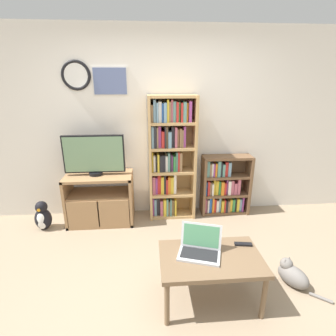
% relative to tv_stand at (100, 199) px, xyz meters
% --- Properties ---
extents(ground_plane, '(18.00, 18.00, 0.00)m').
position_rel_tv_stand_xyz_m(ground_plane, '(0.84, -1.48, -0.35)').
color(ground_plane, gray).
extents(wall_back, '(6.45, 0.09, 2.60)m').
position_rel_tv_stand_xyz_m(wall_back, '(0.83, 0.31, 0.96)').
color(wall_back, silver).
rests_on(wall_back, ground_plane).
extents(tv_stand, '(0.90, 0.47, 0.70)m').
position_rel_tv_stand_xyz_m(tv_stand, '(0.00, 0.00, 0.00)').
color(tv_stand, '#9E754C').
rests_on(tv_stand, ground_plane).
extents(television, '(0.80, 0.18, 0.54)m').
position_rel_tv_stand_xyz_m(television, '(-0.03, 0.03, 0.63)').
color(television, black).
rests_on(television, tv_stand).
extents(bookshelf_tall, '(0.65, 0.30, 1.73)m').
position_rel_tv_stand_xyz_m(bookshelf_tall, '(0.97, 0.13, 0.55)').
color(bookshelf_tall, tan).
rests_on(bookshelf_tall, ground_plane).
extents(bookshelf_short, '(0.71, 0.26, 0.89)m').
position_rel_tv_stand_xyz_m(bookshelf_short, '(1.77, 0.15, 0.06)').
color(bookshelf_short, brown).
rests_on(bookshelf_short, ground_plane).
extents(coffee_table, '(0.89, 0.55, 0.47)m').
position_rel_tv_stand_xyz_m(coffee_table, '(1.20, -1.48, 0.06)').
color(coffee_table, brown).
rests_on(coffee_table, ground_plane).
extents(laptop, '(0.42, 0.36, 0.24)m').
position_rel_tv_stand_xyz_m(laptop, '(1.12, -1.42, 0.18)').
color(laptop, '#B7BABC').
rests_on(laptop, coffee_table).
extents(remote_near_laptop, '(0.16, 0.07, 0.02)m').
position_rel_tv_stand_xyz_m(remote_near_laptop, '(1.54, -1.34, 0.12)').
color(remote_near_laptop, black).
rests_on(remote_near_laptop, coffee_table).
extents(cat, '(0.41, 0.45, 0.26)m').
position_rel_tv_stand_xyz_m(cat, '(2.06, -1.36, -0.24)').
color(cat, slate).
rests_on(cat, ground_plane).
extents(penguin_figurine, '(0.22, 0.20, 0.40)m').
position_rel_tv_stand_xyz_m(penguin_figurine, '(-0.75, -0.14, -0.17)').
color(penguin_figurine, black).
rests_on(penguin_figurine, ground_plane).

